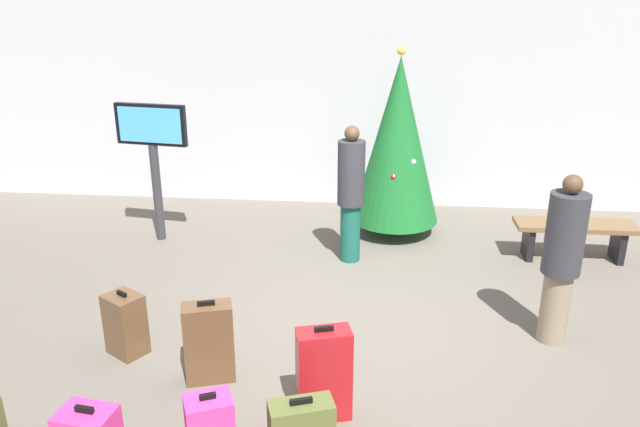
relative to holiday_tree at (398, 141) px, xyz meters
name	(u,v)px	position (x,y,z in m)	size (l,w,h in m)	color
ground_plane	(349,325)	(-0.50, -2.61, -1.31)	(16.00, 16.00, 0.00)	#665E54
back_wall	(363,105)	(-0.50, 1.29, 0.24)	(16.00, 0.20, 3.11)	silver
holiday_tree	(398,141)	(0.00, 0.00, 0.00)	(1.19, 1.19, 2.54)	#4C3319
flight_info_kiosk	(153,145)	(-3.17, -0.54, 0.00)	(0.97, 0.23, 1.85)	#333338
waiting_bench	(574,232)	(2.22, -0.69, -0.95)	(1.46, 0.44, 0.48)	brown
traveller_0	(351,191)	(-0.57, -0.99, -0.41)	(0.38, 0.38, 1.71)	#19594C
traveller_1	(562,257)	(1.47, -2.69, -0.43)	(0.48, 0.48, 1.67)	gray
suitcase_0	(125,324)	(-2.54, -3.30, -1.01)	(0.42, 0.40, 0.63)	brown
suitcase_1	(324,374)	(-0.63, -4.03, -0.92)	(0.46, 0.32, 0.81)	#B2191E
suitcase_3	(209,342)	(-1.65, -3.63, -0.95)	(0.47, 0.33, 0.76)	brown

